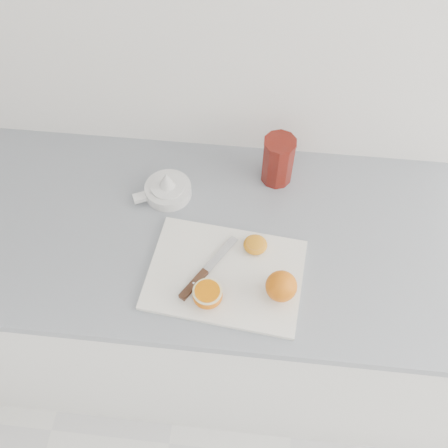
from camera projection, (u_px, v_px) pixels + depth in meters
The scene contains 8 objects.
counter at pixel (221, 304), 1.66m from camera, with size 2.36×0.64×0.89m.
cutting_board at pixel (225, 274), 1.22m from camera, with size 0.37×0.27×0.01m, color white.
whole_orange at pixel (281, 286), 1.15m from camera, with size 0.07×0.07×0.07m.
half_orange at pixel (208, 295), 1.15m from camera, with size 0.07×0.07×0.04m.
squeezed_shell at pixel (255, 245), 1.24m from camera, with size 0.06×0.06×0.03m.
paring_knife at pixel (199, 279), 1.19m from camera, with size 0.13×0.19×0.01m.
citrus_juicer at pixel (167, 189), 1.34m from camera, with size 0.16×0.13×0.08m.
red_tumbler at pixel (278, 162), 1.34m from camera, with size 0.09×0.09×0.14m.
Camera 1 is at (0.24, 0.98, 1.97)m, focal length 40.00 mm.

